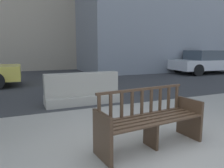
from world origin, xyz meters
name	(u,v)px	position (x,y,z in m)	size (l,w,h in m)	color
ground_plane	(159,154)	(0.00, 0.00, 0.00)	(200.00, 200.00, 0.00)	gray
street_asphalt	(58,78)	(0.00, 8.70, 0.00)	(120.00, 12.00, 0.01)	#333335
street_bench	(150,122)	(0.00, 0.27, 0.40)	(1.73, 0.69, 0.88)	#473323
jersey_barrier_centre	(82,91)	(-0.23, 3.26, 0.34)	(2.00, 0.68, 0.84)	#9E998E
car_sedan_mid	(205,62)	(8.37, 7.33, 0.66)	(4.11, 2.09, 1.36)	silver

